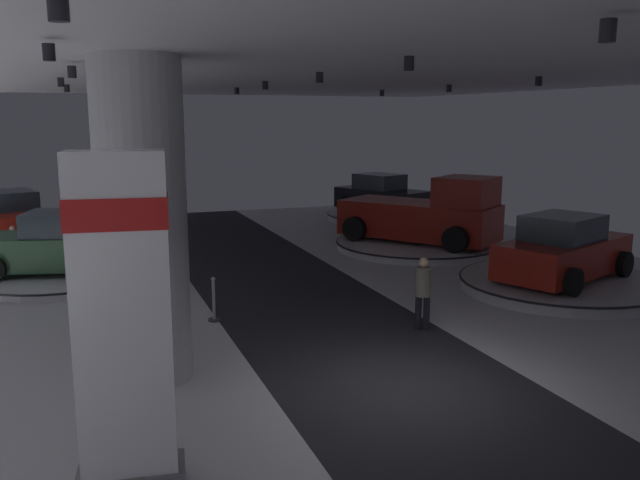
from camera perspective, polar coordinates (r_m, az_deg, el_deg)
ground at (r=11.58m, az=7.31°, el=-12.57°), size 24.00×44.00×0.06m
ceiling_with_spotlights at (r=10.70m, az=8.03°, el=16.05°), size 24.00×44.00×0.39m
column_left at (r=11.60m, az=-15.02°, el=1.48°), size 1.50×1.50×5.50m
brand_sign_pylon at (r=8.07m, az=-16.52°, el=-6.96°), size 1.34×0.81×4.14m
display_platform_far_right at (r=23.19m, az=8.40°, el=-0.37°), size 5.68×5.68×0.27m
pickup_truck_far_right at (r=22.88m, az=9.19°, el=2.13°), size 4.80×5.53×2.30m
display_platform_deep_right at (r=29.46m, az=5.31°, el=2.07°), size 4.82×4.82×0.31m
display_car_deep_right at (r=29.36m, az=5.29°, el=3.82°), size 3.40×4.57×1.71m
display_platform_far_left at (r=19.88m, az=-21.36°, el=-2.87°), size 4.77×4.77×0.24m
display_car_far_left at (r=19.69m, az=-21.44°, el=-0.41°), size 4.52×3.05×1.71m
display_platform_mid_right at (r=18.60m, az=20.04°, el=-3.56°), size 5.31×5.31×0.31m
display_car_mid_right at (r=18.39m, az=20.17°, el=-0.84°), size 4.57×3.41×1.71m
display_platform_deep_left at (r=25.88m, az=-24.79°, el=-0.15°), size 5.65×5.65×0.23m
display_car_deep_left at (r=25.78m, az=-24.95°, el=1.74°), size 3.17×4.55×1.71m
visitor_walking_near at (r=14.28m, az=8.84°, el=-4.17°), size 0.32×0.32×1.59m
stanchion_a at (r=15.07m, az=-9.10°, el=-5.50°), size 0.28×0.28×1.01m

